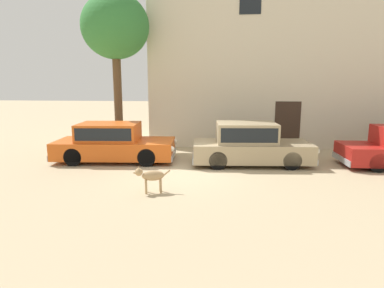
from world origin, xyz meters
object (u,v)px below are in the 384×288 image
Objects in this scene: parked_sedan_nearest at (113,142)px; acacia_tree_left at (115,28)px; stray_dog_spotted at (150,176)px; parked_sedan_second at (249,144)px.

parked_sedan_nearest is 0.70× the size of acacia_tree_left.
acacia_tree_left reaches higher than parked_sedan_nearest.
stray_dog_spotted is at bearing -61.93° from parked_sedan_nearest.
stray_dog_spotted is at bearing -133.98° from parked_sedan_second.
parked_sedan_nearest is 4.91m from acacia_tree_left.
parked_sedan_second is 4.43× the size of stray_dog_spotted.
acacia_tree_left is (-2.60, 5.62, 4.65)m from stray_dog_spotted.
parked_sedan_nearest is at bearing -73.36° from stray_dog_spotted.
stray_dog_spotted is (-2.88, -3.43, -0.28)m from parked_sedan_second.
parked_sedan_nearest is 4.64× the size of stray_dog_spotted.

